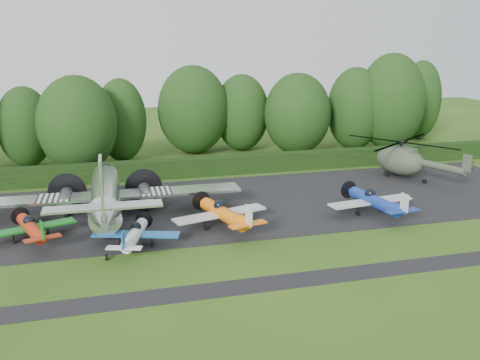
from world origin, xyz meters
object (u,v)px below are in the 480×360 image
object	(u,v)px
light_plane_red	(31,228)
light_plane_orange	(223,213)
light_plane_white	(135,234)
helicopter	(400,158)
sign_board	(395,156)
transport_plane	(106,196)
light_plane_blue	(374,201)

from	to	relation	value
light_plane_red	light_plane_orange	world-z (taller)	light_plane_orange
light_plane_orange	light_plane_white	bearing A→B (deg)	-146.95
helicopter	sign_board	distance (m)	5.81
transport_plane	light_plane_blue	world-z (taller)	transport_plane
light_plane_red	light_plane_blue	distance (m)	27.52
light_plane_blue	helicopter	world-z (taller)	helicopter
helicopter	light_plane_orange	bearing A→B (deg)	-134.62
light_plane_red	light_plane_blue	world-z (taller)	light_plane_blue
light_plane_red	transport_plane	bearing A→B (deg)	52.75
light_plane_orange	sign_board	bearing A→B (deg)	48.21
light_plane_blue	sign_board	world-z (taller)	light_plane_blue
helicopter	light_plane_white	bearing A→B (deg)	-136.52
light_plane_blue	helicopter	bearing A→B (deg)	57.81
light_plane_red	light_plane_blue	bearing A→B (deg)	17.61
light_plane_white	light_plane_red	bearing A→B (deg)	139.37
light_plane_red	sign_board	world-z (taller)	light_plane_red
helicopter	sign_board	size ratio (longest dim) A/B	5.02
transport_plane	sign_board	world-z (taller)	transport_plane
transport_plane	light_plane_white	world-z (taller)	transport_plane
light_plane_red	helicopter	bearing A→B (deg)	34.47
sign_board	light_plane_orange	bearing A→B (deg)	-140.06
transport_plane	helicopter	size ratio (longest dim) A/B	1.60
light_plane_blue	light_plane_red	bearing A→B (deg)	-174.56
helicopter	light_plane_red	bearing A→B (deg)	-145.47
light_plane_white	transport_plane	bearing A→B (deg)	87.94
light_plane_white	helicopter	size ratio (longest dim) A/B	0.46
transport_plane	light_plane_red	xyz separation A→B (m)	(-5.48, -3.57, -0.99)
light_plane_white	light_plane_orange	distance (m)	7.42
light_plane_orange	helicopter	size ratio (longest dim) A/B	0.57
light_plane_blue	helicopter	size ratio (longest dim) A/B	0.56
light_plane_orange	light_plane_blue	world-z (taller)	light_plane_orange
transport_plane	helicopter	world-z (taller)	transport_plane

